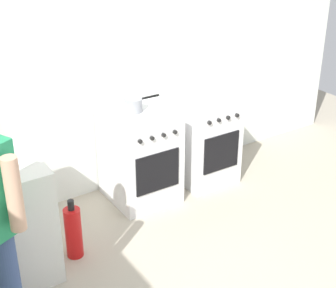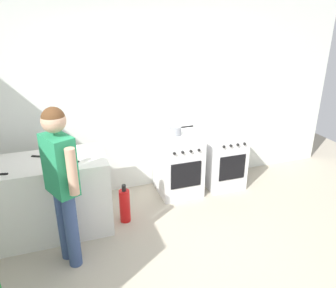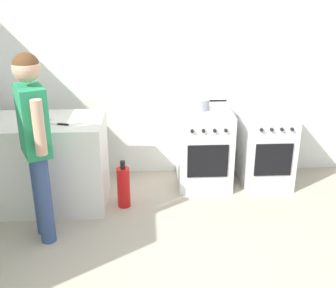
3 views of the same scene
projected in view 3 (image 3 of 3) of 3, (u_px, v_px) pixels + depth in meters
name	position (u px, v px, depth m)	size (l,w,h in m)	color
ground_plane	(184.00, 275.00, 3.31)	(8.00, 8.00, 0.00)	#ADA38E
back_wall	(171.00, 62.00, 4.64)	(6.00, 0.10, 2.60)	silver
counter_unit	(40.00, 163.00, 4.19)	(1.30, 0.70, 0.90)	silver
oven_left	(204.00, 148.00, 4.63)	(0.57, 0.62, 0.85)	white
oven_right	(266.00, 147.00, 4.66)	(0.52, 0.62, 0.85)	white
pot	(202.00, 105.00, 4.49)	(0.34, 0.16, 0.12)	gray
knife_bread	(37.00, 117.00, 4.11)	(0.33, 0.19, 0.01)	silver
knife_chef	(54.00, 124.00, 3.92)	(0.31, 0.11, 0.01)	silver
person	(34.00, 134.00, 3.44)	(0.32, 0.53, 1.65)	#384C7A
fire_extinguisher	(124.00, 187.00, 4.23)	(0.13, 0.13, 0.50)	red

